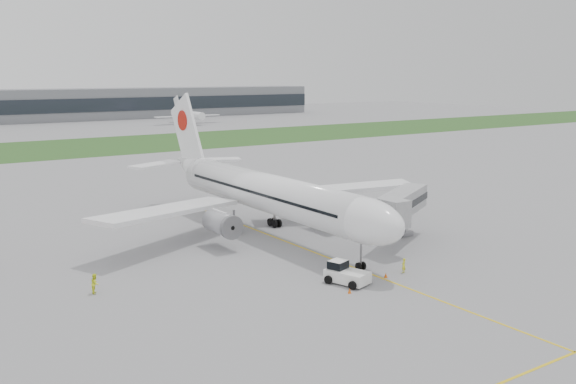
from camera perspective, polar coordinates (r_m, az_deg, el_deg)
ground at (r=81.49m, az=-0.41°, el=-4.34°), size 600.00×600.00×0.00m
apron_markings at (r=77.53m, az=1.65°, el=-5.12°), size 70.00×70.00×0.04m
grass_strip at (r=191.74m, az=-20.80°, el=3.57°), size 600.00×50.00×0.02m
airliner at (r=84.25m, az=-2.26°, el=0.09°), size 48.13×53.95×17.88m
pushback_tug at (r=65.48m, az=5.08°, el=-7.20°), size 3.92×4.82×2.20m
jet_bridge at (r=80.27m, az=9.97°, el=-1.14°), size 13.33×10.10×6.61m
safety_cone_left at (r=62.75m, az=5.49°, el=-8.74°), size 0.36×0.36×0.50m
safety_cone_right at (r=67.82m, az=8.69°, el=-7.32°), size 0.37×0.37×0.51m
ground_crew_near at (r=69.60m, az=10.24°, el=-6.45°), size 0.66×0.53×1.57m
ground_crew_far at (r=64.98m, az=-16.77°, el=-7.79°), size 1.09×1.18×1.95m
distant_aircraft_right at (r=274.79m, az=-8.89°, el=6.02°), size 29.70×26.38×11.08m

